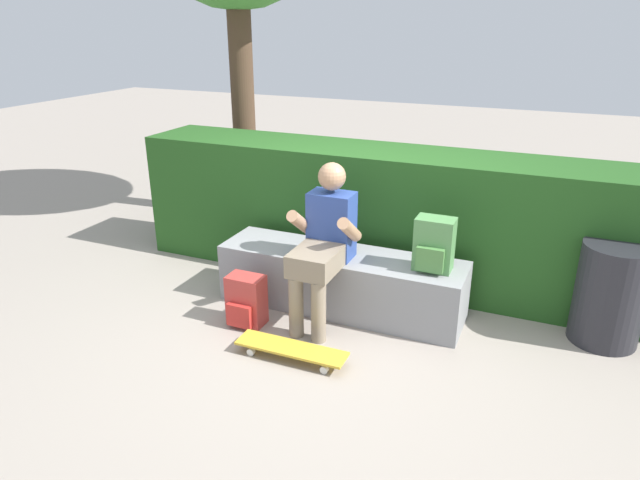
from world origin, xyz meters
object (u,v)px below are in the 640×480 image
person_skater (324,240)px  backpack_on_ground (246,301)px  bench_main (341,281)px  trash_bin (610,294)px  backpack_on_bench (434,245)px  skateboard_near_person (291,349)px

person_skater → backpack_on_ground: bearing=-149.7°
bench_main → trash_bin: (1.96, 0.30, 0.14)m
backpack_on_ground → backpack_on_bench: bearing=21.8°
person_skater → skateboard_near_person: bearing=-89.2°
skateboard_near_person → backpack_on_ground: 0.62m
person_skater → backpack_on_bench: (0.78, 0.22, 0.00)m
person_skater → trash_bin: (2.01, 0.53, -0.29)m
skateboard_near_person → trash_bin: size_ratio=1.06×
skateboard_near_person → backpack_on_ground: backpack_on_ground is taller
backpack_on_ground → trash_bin: (2.53, 0.83, 0.18)m
backpack_on_bench → backpack_on_ground: (-1.30, -0.52, -0.48)m
backpack_on_bench → trash_bin: backpack_on_bench is taller
person_skater → backpack_on_ground: 0.77m
person_skater → skateboard_near_person: size_ratio=1.53×
bench_main → backpack_on_bench: (0.73, -0.01, 0.43)m
skateboard_near_person → backpack_on_bench: size_ratio=2.00×
bench_main → backpack_on_bench: size_ratio=4.95×
bench_main → backpack_on_ground: bearing=-137.3°
trash_bin → bench_main: bearing=-171.3°
bench_main → trash_bin: size_ratio=2.62×
person_skater → trash_bin: 2.10m
bench_main → skateboard_near_person: 0.85m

